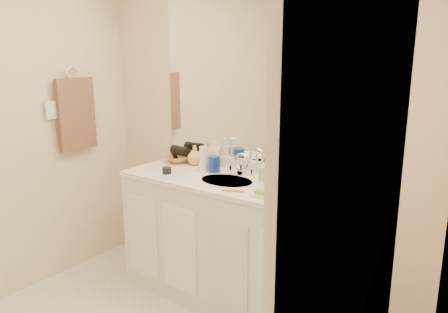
% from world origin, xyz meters
% --- Properties ---
extents(wall_back, '(2.60, 0.02, 2.40)m').
position_xyz_m(wall_back, '(0.00, 1.30, 1.20)').
color(wall_back, beige).
rests_on(wall_back, floor).
extents(wall_right, '(0.02, 2.60, 2.40)m').
position_xyz_m(wall_right, '(1.30, 0.00, 1.20)').
color(wall_right, beige).
rests_on(wall_right, floor).
extents(vanity_cabinet, '(1.50, 0.55, 0.85)m').
position_xyz_m(vanity_cabinet, '(0.00, 1.02, 0.42)').
color(vanity_cabinet, white).
rests_on(vanity_cabinet, floor).
extents(countertop, '(1.52, 0.57, 0.03)m').
position_xyz_m(countertop, '(0.00, 1.02, 0.86)').
color(countertop, white).
rests_on(countertop, vanity_cabinet).
extents(backsplash, '(1.52, 0.03, 0.08)m').
position_xyz_m(backsplash, '(0.00, 1.29, 0.92)').
color(backsplash, white).
rests_on(backsplash, countertop).
extents(sink_basin, '(0.37, 0.37, 0.02)m').
position_xyz_m(sink_basin, '(0.00, 1.00, 0.87)').
color(sink_basin, '#B2A69C').
rests_on(sink_basin, countertop).
extents(faucet, '(0.02, 0.02, 0.11)m').
position_xyz_m(faucet, '(0.00, 1.18, 0.94)').
color(faucet, silver).
rests_on(faucet, countertop).
extents(mirror, '(1.48, 0.01, 1.20)m').
position_xyz_m(mirror, '(0.00, 1.29, 1.56)').
color(mirror, white).
rests_on(mirror, wall_back).
extents(blue_mug, '(0.09, 0.09, 0.12)m').
position_xyz_m(blue_mug, '(-0.20, 1.13, 0.94)').
color(blue_mug, '#16359D').
rests_on(blue_mug, countertop).
extents(tan_cup, '(0.08, 0.08, 0.09)m').
position_xyz_m(tan_cup, '(0.21, 1.14, 0.93)').
color(tan_cup, '#C6AE8B').
rests_on(tan_cup, countertop).
extents(toothbrush, '(0.02, 0.04, 0.19)m').
position_xyz_m(toothbrush, '(0.22, 1.14, 1.03)').
color(toothbrush, '#ED3E69').
rests_on(toothbrush, tan_cup).
extents(mouthwash_bottle, '(0.11, 0.11, 0.20)m').
position_xyz_m(mouthwash_bottle, '(0.39, 1.13, 0.98)').
color(mouthwash_bottle, '#0C7892').
rests_on(mouthwash_bottle, countertop).
extents(soap_dish, '(0.14, 0.12, 0.01)m').
position_xyz_m(soap_dish, '(0.36, 0.86, 0.89)').
color(soap_dish, white).
rests_on(soap_dish, countertop).
extents(green_soap, '(0.08, 0.06, 0.03)m').
position_xyz_m(green_soap, '(0.36, 0.86, 0.90)').
color(green_soap, '#95C02E').
rests_on(green_soap, soap_dish).
extents(orange_comb, '(0.14, 0.08, 0.01)m').
position_xyz_m(orange_comb, '(0.17, 0.84, 0.88)').
color(orange_comb, '#DB4F17').
rests_on(orange_comb, countertop).
extents(dark_jar, '(0.08, 0.08, 0.05)m').
position_xyz_m(dark_jar, '(-0.44, 0.90, 0.90)').
color(dark_jar, black).
rests_on(dark_jar, countertop).
extents(extra_white_bottle, '(0.07, 0.07, 0.18)m').
position_xyz_m(extra_white_bottle, '(-0.27, 1.10, 0.97)').
color(extra_white_bottle, white).
rests_on(extra_white_bottle, countertop).
extents(soap_bottle_white, '(0.10, 0.10, 0.20)m').
position_xyz_m(soap_bottle_white, '(-0.26, 1.23, 0.98)').
color(soap_bottle_white, white).
rests_on(soap_bottle_white, countertop).
extents(soap_bottle_cream, '(0.08, 0.08, 0.15)m').
position_xyz_m(soap_bottle_cream, '(-0.30, 1.20, 0.95)').
color(soap_bottle_cream, beige).
rests_on(soap_bottle_cream, countertop).
extents(soap_bottle_yellow, '(0.14, 0.14, 0.15)m').
position_xyz_m(soap_bottle_yellow, '(-0.44, 1.21, 0.95)').
color(soap_bottle_yellow, '#EEBD5C').
rests_on(soap_bottle_yellow, countertop).
extents(wicker_basket, '(0.28, 0.28, 0.05)m').
position_xyz_m(wicker_basket, '(-0.60, 1.20, 0.91)').
color(wicker_basket, olive).
rests_on(wicker_basket, countertop).
extents(hair_dryer, '(0.16, 0.09, 0.08)m').
position_xyz_m(hair_dryer, '(-0.58, 1.20, 0.97)').
color(hair_dryer, black).
rests_on(hair_dryer, wicker_basket).
extents(towel_ring, '(0.01, 0.11, 0.11)m').
position_xyz_m(towel_ring, '(-1.27, 0.77, 1.55)').
color(towel_ring, silver).
rests_on(towel_ring, wall_left).
extents(hand_towel, '(0.04, 0.32, 0.55)m').
position_xyz_m(hand_towel, '(-1.25, 0.77, 1.25)').
color(hand_towel, '#473126').
rests_on(hand_towel, towel_ring).
extents(switch_plate, '(0.01, 0.08, 0.13)m').
position_xyz_m(switch_plate, '(-1.27, 0.57, 1.30)').
color(switch_plate, white).
rests_on(switch_plate, wall_left).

